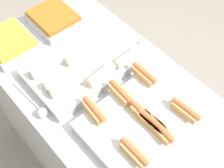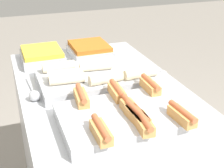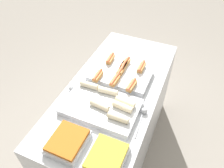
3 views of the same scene
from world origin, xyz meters
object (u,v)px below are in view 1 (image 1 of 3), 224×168
at_px(tray_side_front, 10,43).
at_px(serving_spoon_far, 139,43).
at_px(tray_side_back, 54,19).
at_px(tray_hotdogs, 140,116).
at_px(serving_spoon_near, 40,110).
at_px(tray_wraps, 84,66).

relative_size(tray_side_front, serving_spoon_far, 1.06).
bearing_deg(tray_side_front, serving_spoon_far, 50.47).
bearing_deg(tray_side_back, tray_hotdogs, -5.20).
height_order(tray_side_front, serving_spoon_far, tray_side_front).
height_order(tray_side_front, tray_side_back, same).
distance_m(tray_side_back, serving_spoon_far, 0.49).
xyz_separation_m(serving_spoon_near, serving_spoon_far, (-0.01, 0.62, 0.00)).
relative_size(serving_spoon_near, serving_spoon_far, 1.07).
bearing_deg(tray_hotdogs, tray_side_front, -164.59).
bearing_deg(serving_spoon_far, tray_hotdogs, -43.59).
relative_size(tray_hotdogs, tray_side_back, 2.00).
distance_m(tray_wraps, tray_side_front, 0.42).
height_order(tray_wraps, tray_side_back, tray_wraps).
height_order(tray_hotdogs, tray_side_back, tray_hotdogs).
distance_m(tray_hotdogs, tray_wraps, 0.38).
bearing_deg(serving_spoon_near, serving_spoon_far, 90.52).
xyz_separation_m(tray_hotdogs, tray_side_front, (-0.75, -0.21, 0.00)).
height_order(tray_side_front, serving_spoon_near, tray_side_front).
bearing_deg(tray_side_back, tray_wraps, -11.99).
height_order(tray_side_back, serving_spoon_far, tray_side_back).
xyz_separation_m(tray_side_front, serving_spoon_near, (0.43, -0.10, -0.02)).
relative_size(tray_side_back, serving_spoon_far, 1.06).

